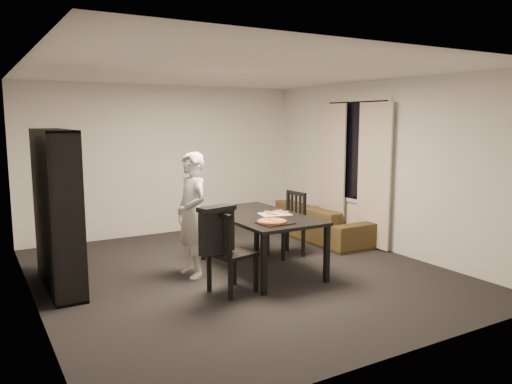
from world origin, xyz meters
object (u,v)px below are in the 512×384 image
chair_right (290,219)px  bookshelf (57,210)px  chair_left (226,247)px  person (192,215)px  sofa (320,222)px  baking_tray (275,223)px  dining_table (260,220)px  pepperoni_pizza (272,221)px

chair_right → bookshelf: bearing=-98.7°
chair_left → person: 0.87m
chair_left → bookshelf: bearing=39.9°
chair_right → person: bearing=-88.2°
chair_left → sofa: bearing=-71.0°
baking_tray → dining_table: bearing=77.8°
baking_tray → pepperoni_pizza: pepperoni_pizza is taller
chair_right → pepperoni_pizza: chair_right is taller
dining_table → chair_left: 1.02m
dining_table → chair_right: bearing=28.5°
baking_tray → pepperoni_pizza: 0.04m
dining_table → bookshelf: bearing=165.6°
sofa → bookshelf: bearing=95.1°
chair_left → person: bearing=-8.4°
bookshelf → person: bearing=-14.6°
sofa → chair_right: bearing=120.0°
dining_table → sofa: size_ratio=0.89×
pepperoni_pizza → sofa: size_ratio=0.17×
chair_left → sofa: (2.59, 1.61, -0.26)m
pepperoni_pizza → sofa: pepperoni_pizza is taller
bookshelf → dining_table: (2.43, -0.63, -0.26)m
bookshelf → person: 1.61m
bookshelf → dining_table: bearing=-14.4°
chair_right → dining_table: bearing=-66.6°
bookshelf → dining_table: bookshelf is taller
chair_left → person: person is taller
bookshelf → chair_left: bearing=-37.3°
pepperoni_pizza → sofa: bearing=38.9°
chair_right → baking_tray: bearing=-47.0°
baking_tray → chair_left: bearing=-178.1°
baking_tray → sofa: size_ratio=0.20×
dining_table → chair_right: chair_right is taller
dining_table → person: 0.91m
bookshelf → sofa: size_ratio=0.93×
chair_right → baking_tray: (-0.91, -1.01, 0.22)m
chair_right → person: (-1.66, -0.20, 0.26)m
chair_right → pepperoni_pizza: (-0.94, -0.99, 0.24)m
chair_right → pepperoni_pizza: 1.38m
person → baking_tray: bearing=38.9°
baking_tray → bookshelf: bearing=152.3°
person → chair_left: bearing=0.4°
bookshelf → dining_table: 2.53m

